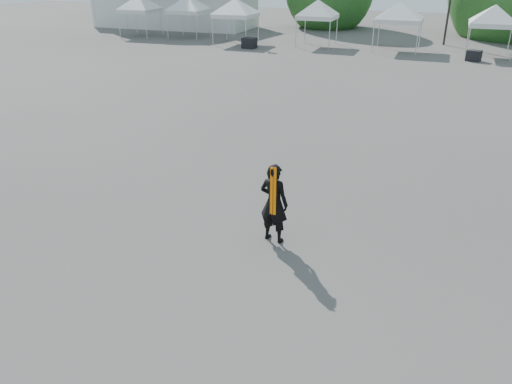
% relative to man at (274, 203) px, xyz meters
% --- Properties ---
extents(ground, '(120.00, 120.00, 0.00)m').
position_rel_man_xyz_m(ground, '(-0.08, 0.85, -0.95)').
color(ground, '#474442').
rests_on(ground, ground).
extents(marquee, '(15.00, 6.25, 4.23)m').
position_rel_man_xyz_m(marquee, '(-22.08, 35.85, 1.02)').
color(marquee, silver).
rests_on(marquee, ground).
extents(tent_c, '(4.18, 4.18, 3.88)m').
position_rel_man_xyz_m(tent_c, '(-12.54, 28.14, 2.11)').
color(tent_c, silver).
rests_on(tent_c, ground).
extents(tent_d, '(3.88, 3.88, 3.88)m').
position_rel_man_xyz_m(tent_d, '(-6.26, 29.04, 2.11)').
color(tent_d, silver).
rests_on(tent_d, ground).
extents(tent_e, '(4.52, 4.52, 3.88)m').
position_rel_man_xyz_m(tent_e, '(-0.29, 28.82, 2.11)').
color(tent_e, silver).
rests_on(tent_e, ground).
extents(tent_f, '(4.11, 4.11, 3.88)m').
position_rel_man_xyz_m(tent_f, '(5.81, 28.42, 2.11)').
color(tent_f, silver).
rests_on(tent_f, ground).
extents(man, '(0.76, 0.57, 1.89)m').
position_rel_man_xyz_m(man, '(0.00, 0.00, 0.00)').
color(man, black).
rests_on(man, ground).
extents(crate_west, '(1.05, 0.86, 0.76)m').
position_rel_man_xyz_m(crate_west, '(-10.59, 26.01, -0.57)').
color(crate_west, black).
rests_on(crate_west, ground).
extents(crate_mid, '(1.02, 0.89, 0.68)m').
position_rel_man_xyz_m(crate_mid, '(4.90, 26.23, -0.61)').
color(crate_mid, black).
rests_on(crate_mid, ground).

